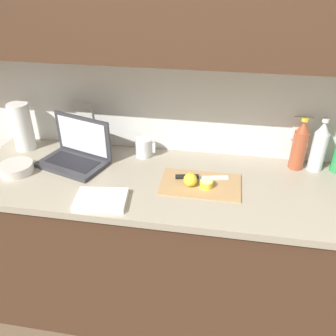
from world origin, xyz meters
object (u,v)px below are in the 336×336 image
(bottle_water_clear, at_px, (300,146))
(measuring_cup, at_px, (144,148))
(lemon_half_cut, at_px, (206,184))
(lemon_whole_beside, at_px, (190,180))
(cutting_board, at_px, (201,184))
(bottle_oil_tall, at_px, (319,147))
(laptop, at_px, (77,152))
(paper_towel_roll, at_px, (22,127))
(bowl_white, at_px, (16,168))
(knife, at_px, (193,177))

(bottle_water_clear, xyz_separation_m, measuring_cup, (-0.78, -0.01, -0.07))
(lemon_half_cut, xyz_separation_m, lemon_whole_beside, (-0.07, -0.00, 0.02))
(cutting_board, relative_size, measuring_cup, 3.54)
(bottle_oil_tall, bearing_deg, laptop, -173.74)
(lemon_whole_beside, height_order, measuring_cup, measuring_cup)
(paper_towel_roll, bearing_deg, measuring_cup, 1.79)
(cutting_board, xyz_separation_m, bottle_oil_tall, (0.55, 0.24, 0.12))
(laptop, distance_m, lemon_half_cut, 0.68)
(cutting_board, xyz_separation_m, lemon_half_cut, (0.03, -0.02, 0.02))
(lemon_half_cut, bearing_deg, bowl_white, -179.06)
(knife, height_order, bottle_water_clear, bottle_water_clear)
(knife, xyz_separation_m, bottle_water_clear, (0.50, 0.20, 0.11))
(cutting_board, relative_size, paper_towel_roll, 1.45)
(lemon_half_cut, distance_m, bottle_oil_tall, 0.59)
(laptop, relative_size, knife, 1.50)
(bottle_oil_tall, distance_m, paper_towel_roll, 1.53)
(knife, distance_m, measuring_cup, 0.34)
(cutting_board, distance_m, paper_towel_roll, 1.01)
(lemon_whole_beside, bearing_deg, measuring_cup, 137.61)
(bowl_white, bearing_deg, bottle_oil_tall, 10.84)
(bottle_oil_tall, distance_m, bowl_white, 1.48)
(bottle_water_clear, xyz_separation_m, bowl_white, (-1.36, -0.28, -0.10))
(paper_towel_roll, bearing_deg, lemon_whole_beside, -13.80)
(cutting_board, bearing_deg, paper_towel_roll, 168.13)
(bottle_oil_tall, bearing_deg, cutting_board, -156.29)
(bottle_oil_tall, xyz_separation_m, measuring_cup, (-0.87, -0.01, -0.08))
(bottle_water_clear, bearing_deg, bottle_oil_tall, 0.00)
(lemon_whole_beside, relative_size, measuring_cup, 0.60)
(cutting_board, distance_m, knife, 0.06)
(cutting_board, relative_size, knife, 1.45)
(knife, relative_size, paper_towel_roll, 0.99)
(lemon_whole_beside, bearing_deg, cutting_board, 27.22)
(cutting_board, bearing_deg, lemon_whole_beside, -152.78)
(bottle_water_clear, bearing_deg, lemon_whole_beside, -152.29)
(bowl_white, height_order, paper_towel_roll, paper_towel_roll)
(lemon_half_cut, bearing_deg, measuring_cup, 144.38)
(laptop, xyz_separation_m, knife, (0.60, -0.07, -0.04))
(laptop, distance_m, cutting_board, 0.65)
(laptop, distance_m, bowl_white, 0.30)
(lemon_half_cut, distance_m, lemon_whole_beside, 0.07)
(knife, height_order, bottle_oil_tall, bottle_oil_tall)
(knife, bearing_deg, bottle_water_clear, 10.77)
(laptop, xyz_separation_m, cutting_board, (0.64, -0.11, -0.05))
(knife, height_order, bowl_white, bowl_white)
(knife, xyz_separation_m, lemon_whole_beside, (-0.01, -0.06, 0.02))
(measuring_cup, relative_size, bowl_white, 0.64)
(cutting_board, bearing_deg, knife, 135.74)
(cutting_board, xyz_separation_m, paper_towel_roll, (-0.98, 0.21, 0.12))
(bottle_oil_tall, bearing_deg, knife, -161.05)
(paper_towel_roll, bearing_deg, lemon_half_cut, -12.75)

